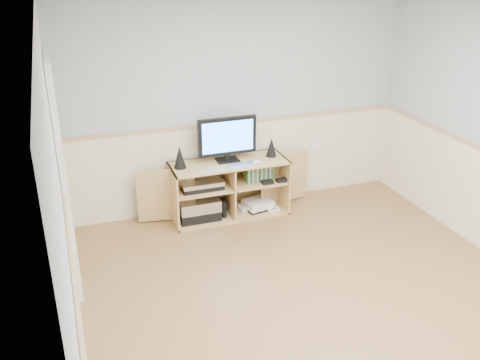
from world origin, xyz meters
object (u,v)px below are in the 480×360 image
monitor (227,138)px  keyboard (242,165)px  media_cabinet (227,186)px  game_consoles (257,205)px

monitor → keyboard: (0.10, -0.19, -0.27)m
monitor → keyboard: 0.34m
media_cabinet → keyboard: keyboard is taller
keyboard → monitor: bearing=107.2°
media_cabinet → monitor: monitor is taller
monitor → media_cabinet: bearing=90.0°
media_cabinet → keyboard: (0.10, -0.20, 0.32)m
monitor → game_consoles: monitor is taller
media_cabinet → monitor: 0.59m
keyboard → game_consoles: 0.64m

